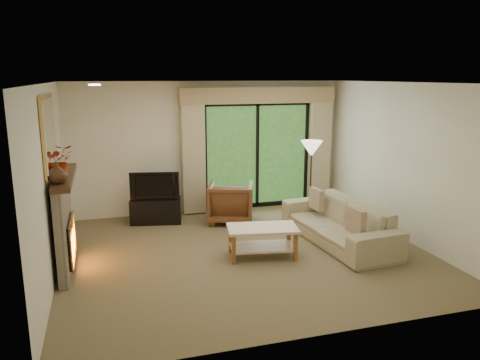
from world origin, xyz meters
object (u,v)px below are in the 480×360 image
object	(u,v)px
sofa	(338,222)
armchair	(231,202)
coffee_table	(262,242)
media_console	(156,211)

from	to	relation	value
sofa	armchair	bearing A→B (deg)	-143.04
sofa	coffee_table	world-z (taller)	sofa
media_console	sofa	world-z (taller)	sofa
media_console	sofa	bearing A→B (deg)	-23.34
media_console	sofa	xyz separation A→B (m)	(2.76, -1.92, 0.11)
media_console	coffee_table	world-z (taller)	coffee_table
armchair	sofa	xyz separation A→B (m)	(1.40, -1.59, -0.03)
media_console	sofa	size ratio (longest dim) A/B	0.40
media_console	armchair	distance (m)	1.41
armchair	coffee_table	size ratio (longest dim) A/B	0.79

